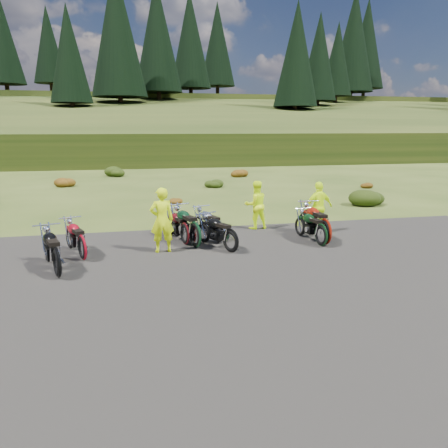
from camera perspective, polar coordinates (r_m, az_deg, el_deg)
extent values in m
plane|color=#344717|center=(11.70, 0.23, -4.89)|extent=(300.00, 300.00, 0.00)
cube|color=black|center=(9.87, 2.80, -8.27)|extent=(20.00, 12.00, 0.04)
cube|color=#263812|center=(120.97, -11.46, 10.59)|extent=(300.00, 90.00, 9.17)
cylinder|color=black|center=(82.24, -26.45, 15.41)|extent=(0.70, 0.70, 2.20)
cone|color=black|center=(83.19, -27.01, 20.81)|extent=(6.16, 6.16, 14.00)
cylinder|color=black|center=(87.07, -21.56, 16.12)|extent=(0.70, 0.70, 2.20)
cone|color=black|center=(87.96, -21.97, 20.91)|extent=(5.72, 5.72, 13.00)
cylinder|color=black|center=(61.29, -19.14, 13.87)|extent=(0.70, 0.70, 2.20)
cone|color=black|center=(61.92, -19.62, 20.25)|extent=(5.28, 5.28, 12.00)
cylinder|color=black|center=(66.99, -13.35, 15.06)|extent=(0.70, 0.70, 2.20)
cone|color=black|center=(68.21, -13.80, 23.39)|extent=(7.92, 7.92, 18.00)
cylinder|color=black|center=(73.24, -8.47, 15.95)|extent=(0.70, 0.70, 2.20)
cone|color=black|center=(74.43, -8.72, 23.18)|extent=(7.48, 7.48, 17.00)
cylinder|color=black|center=(79.93, -4.34, 16.60)|extent=(0.70, 0.70, 2.20)
cone|color=black|center=(81.06, -4.45, 22.89)|extent=(7.04, 7.04, 16.00)
cylinder|color=black|center=(86.94, -0.85, 16.96)|extent=(0.70, 0.70, 2.20)
cone|color=black|center=(87.99, -0.87, 22.42)|extent=(6.60, 6.60, 15.00)
cylinder|color=black|center=(64.35, 9.23, 14.11)|extent=(0.70, 0.70, 2.20)
cone|color=black|center=(65.08, 9.49, 21.07)|extent=(6.16, 6.16, 14.00)
cylinder|color=black|center=(72.25, 12.04, 14.75)|extent=(0.70, 0.70, 2.20)
cone|color=black|center=(72.95, 12.32, 20.56)|extent=(5.72, 5.72, 13.00)
cylinder|color=black|center=(80.28, 14.31, 15.25)|extent=(0.70, 0.70, 2.20)
cone|color=black|center=(80.95, 14.59, 20.12)|extent=(5.28, 5.28, 12.00)
cylinder|color=black|center=(88.41, 16.17, 15.64)|extent=(0.70, 0.70, 2.20)
cone|color=black|center=(89.59, 16.58, 21.96)|extent=(7.92, 7.92, 18.00)
cylinder|color=black|center=(96.62, 17.72, 15.94)|extent=(0.70, 0.70, 2.20)
cone|color=black|center=(97.73, 18.11, 21.44)|extent=(7.48, 7.48, 17.00)
ellipsoid|color=#6F2F0D|center=(27.93, -20.16, 5.33)|extent=(1.30, 1.30, 0.77)
ellipsoid|color=black|center=(32.95, -13.96, 6.84)|extent=(1.56, 1.56, 0.92)
ellipsoid|color=#6F2F0D|center=(20.46, -6.53, 3.22)|extent=(0.77, 0.77, 0.45)
ellipsoid|color=black|center=(26.07, -1.40, 5.46)|extent=(1.03, 1.03, 0.61)
ellipsoid|color=#6F2F0D|center=(31.84, 1.92, 6.87)|extent=(1.30, 1.30, 0.77)
ellipsoid|color=black|center=(21.18, 18.26, 3.63)|extent=(1.56, 1.56, 0.92)
ellipsoid|color=#6F2F0D|center=(27.20, 17.87, 4.99)|extent=(0.77, 0.77, 0.45)
imported|color=#DDFF0D|center=(12.39, -8.11, 0.38)|extent=(0.71, 0.50, 1.85)
imported|color=#DDFF0D|center=(15.22, 4.17, 2.40)|extent=(0.87, 0.71, 1.68)
imported|color=#DDFF0D|center=(14.96, 12.27, 2.05)|extent=(1.06, 0.57, 1.72)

